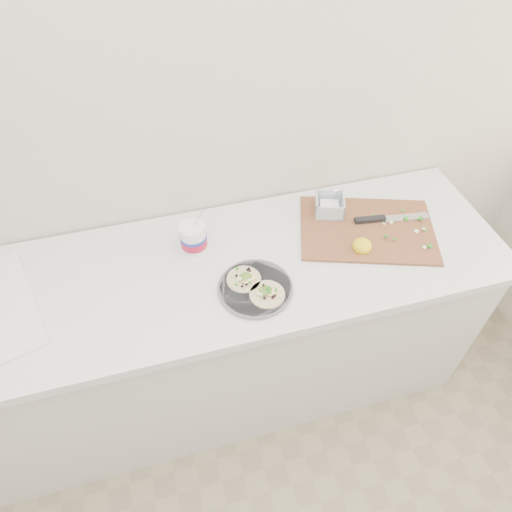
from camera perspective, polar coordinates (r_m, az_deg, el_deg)
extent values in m
cube|color=beige|center=(1.63, -12.88, 15.00)|extent=(3.50, 0.05, 2.60)
cube|color=silver|center=(2.04, -7.83, -10.60)|extent=(2.40, 0.62, 0.86)
cube|color=silver|center=(1.67, -9.27, -2.92)|extent=(2.44, 0.66, 0.04)
cylinder|color=#55545B|center=(1.58, -0.08, -4.08)|extent=(0.25, 0.25, 0.01)
cylinder|color=#55545B|center=(1.58, -0.08, -3.97)|extent=(0.26, 0.26, 0.00)
cylinder|color=white|center=(1.69, -7.83, 2.25)|extent=(0.10, 0.10, 0.12)
cylinder|color=#A5122E|center=(1.70, -7.79, 1.99)|extent=(0.10, 0.10, 0.04)
cylinder|color=#192D99|center=(1.69, -7.86, 2.43)|extent=(0.10, 0.10, 0.01)
cube|color=brown|center=(1.84, 13.69, 3.28)|extent=(0.60, 0.50, 0.01)
cube|color=white|center=(1.86, 9.12, 5.99)|extent=(0.07, 0.07, 0.03)
ellipsoid|color=yellow|center=(1.73, 13.15, 1.38)|extent=(0.07, 0.07, 0.06)
cube|color=silver|center=(1.92, 18.13, 4.61)|extent=(0.19, 0.06, 0.00)
cube|color=black|center=(1.86, 14.06, 4.45)|extent=(0.13, 0.04, 0.02)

